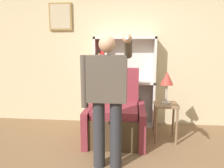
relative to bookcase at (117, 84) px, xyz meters
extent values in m
cube|color=beige|center=(0.30, 0.16, 0.59)|extent=(8.00, 0.06, 2.80)
cube|color=olive|center=(-1.11, 0.11, 1.29)|extent=(0.45, 0.04, 0.52)
cube|color=tan|center=(-1.11, 0.09, 1.29)|extent=(0.39, 0.01, 0.46)
cube|color=silver|center=(-0.42, -0.02, 0.04)|extent=(0.04, 0.28, 1.71)
cube|color=silver|center=(0.70, -0.02, 0.04)|extent=(0.04, 0.28, 1.71)
cube|color=silver|center=(0.14, 0.11, 0.04)|extent=(1.16, 0.01, 1.71)
cube|color=silver|center=(0.14, -0.02, -0.79)|extent=(1.16, 0.28, 0.04)
cube|color=silver|center=(0.14, -0.02, 0.04)|extent=(1.16, 0.28, 0.04)
cube|color=silver|center=(0.14, -0.02, 0.88)|extent=(1.16, 0.28, 0.04)
cube|color=#337070|center=(-0.36, -0.02, -0.40)|extent=(0.05, 0.18, 0.73)
cube|color=orange|center=(-0.30, -0.02, -0.41)|extent=(0.05, 0.21, 0.73)
cube|color=#337070|center=(-0.25, -0.02, -0.47)|extent=(0.04, 0.17, 0.61)
cube|color=#1E47B2|center=(-0.19, -0.02, -0.52)|extent=(0.05, 0.18, 0.50)
cube|color=#337070|center=(-0.14, -0.02, -0.40)|extent=(0.03, 0.16, 0.73)
cube|color=orange|center=(-0.09, -0.02, -0.40)|extent=(0.05, 0.17, 0.74)
cube|color=black|center=(-0.37, -0.02, 0.32)|extent=(0.02, 0.18, 0.51)
cube|color=#9E7A47|center=(-0.33, -0.02, 0.33)|extent=(0.05, 0.19, 0.53)
cube|color=red|center=(-0.27, -0.02, 0.45)|extent=(0.06, 0.22, 0.78)
cube|color=white|center=(-0.21, -0.02, 0.34)|extent=(0.04, 0.19, 0.55)
cube|color=#337070|center=(-0.16, -0.02, 0.32)|extent=(0.05, 0.16, 0.50)
cube|color=#4C3823|center=(0.03, -0.73, -0.57)|extent=(0.75, 0.87, 0.47)
cube|color=maroon|center=(0.03, -0.77, -0.28)|extent=(0.71, 0.75, 0.12)
cube|color=maroon|center=(0.03, -0.33, -0.11)|extent=(0.75, 0.16, 0.93)
cube|color=maroon|center=(-0.39, -0.73, -0.52)|extent=(0.10, 0.95, 0.57)
cube|color=maroon|center=(0.46, -0.73, -0.52)|extent=(0.10, 0.95, 0.57)
cylinder|color=#2D2D33|center=(-0.11, -1.55, -0.37)|extent=(0.15, 0.15, 0.88)
cylinder|color=#2D2D33|center=(0.11, -1.55, -0.37)|extent=(0.15, 0.15, 0.88)
cube|color=#51473D|center=(0.00, -1.55, 0.35)|extent=(0.48, 0.24, 0.56)
sphere|color=tan|center=(0.00, -1.55, 0.76)|extent=(0.20, 0.20, 0.20)
cylinder|color=#51473D|center=(-0.29, -1.55, 0.30)|extent=(0.09, 0.09, 0.65)
cylinder|color=#51473D|center=(0.25, -1.66, 0.71)|extent=(0.09, 0.28, 0.23)
cylinder|color=#51473D|center=(0.25, -1.90, 0.80)|extent=(0.08, 0.27, 0.10)
sphere|color=tan|center=(0.25, -2.03, 0.81)|extent=(0.09, 0.09, 0.09)
cylinder|color=white|center=(0.25, -2.13, 0.81)|extent=(0.04, 0.15, 0.04)
cube|color=#846647|center=(0.84, -0.66, -0.20)|extent=(0.37, 0.37, 0.04)
cylinder|color=#846647|center=(0.68, -0.82, -0.51)|extent=(0.04, 0.04, 0.59)
cylinder|color=#846647|center=(1.00, -0.82, -0.51)|extent=(0.04, 0.04, 0.59)
cylinder|color=#846647|center=(0.68, -0.50, -0.51)|extent=(0.04, 0.04, 0.59)
cylinder|color=#846647|center=(1.00, -0.50, -0.51)|extent=(0.04, 0.04, 0.59)
cylinder|color=#B7B2A8|center=(0.84, -0.66, -0.17)|extent=(0.13, 0.13, 0.02)
cylinder|color=#B7B2A8|center=(0.84, -0.66, -0.01)|extent=(0.03, 0.03, 0.28)
cone|color=#B2382D|center=(0.84, -0.66, 0.23)|extent=(0.20, 0.20, 0.21)
camera|label=1|loc=(0.32, -4.14, 0.75)|focal=35.00mm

